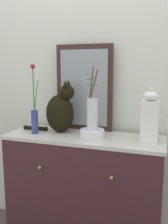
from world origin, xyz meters
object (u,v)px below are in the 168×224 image
object	(u,v)px
bowl_porcelain	(92,134)
jar_lidded_porcelain	(150,117)
cat_sitting	(60,111)
sideboard	(84,193)
vase_glass_clear	(92,112)
vase_slim_green	(35,116)
mirror_leaning	(84,88)

from	to	relation	value
bowl_porcelain	jar_lidded_porcelain	xyz separation A→B (m)	(0.40, 0.03, 0.14)
cat_sitting	jar_lidded_porcelain	distance (m)	0.68
sideboard	cat_sitting	size ratio (longest dim) A/B	2.70
cat_sitting	vase_glass_clear	xyz separation A→B (m)	(0.28, -0.07, 0.02)
vase_slim_green	bowl_porcelain	xyz separation A→B (m)	(0.45, 0.02, -0.11)
sideboard	mirror_leaning	world-z (taller)	mirror_leaning
vase_slim_green	mirror_leaning	bearing A→B (deg)	36.56
vase_slim_green	vase_glass_clear	distance (m)	0.46
vase_glass_clear	cat_sitting	bearing A→B (deg)	165.64
mirror_leaning	jar_lidded_porcelain	distance (m)	0.59
mirror_leaning	bowl_porcelain	size ratio (longest dim) A/B	3.83
cat_sitting	vase_glass_clear	size ratio (longest dim) A/B	0.97
cat_sitting	bowl_porcelain	bearing A→B (deg)	-14.75
sideboard	mirror_leaning	xyz separation A→B (m)	(-0.06, 0.18, 0.80)
sideboard	mirror_leaning	distance (m)	0.82
vase_glass_clear	bowl_porcelain	bearing A→B (deg)	-60.41
vase_slim_green	bowl_porcelain	bearing A→B (deg)	3.14
mirror_leaning	vase_glass_clear	distance (m)	0.29
cat_sitting	mirror_leaning	bearing A→B (deg)	43.08
sideboard	vase_slim_green	size ratio (longest dim) A/B	2.24
sideboard	bowl_porcelain	size ratio (longest dim) A/B	6.66
bowl_porcelain	jar_lidded_porcelain	bearing A→B (deg)	4.53
jar_lidded_porcelain	bowl_porcelain	bearing A→B (deg)	-175.47
sideboard	mirror_leaning	size ratio (longest dim) A/B	1.74
sideboard	vase_glass_clear	bearing A→B (deg)	-19.54
mirror_leaning	bowl_porcelain	xyz separation A→B (m)	(0.13, -0.21, -0.31)
cat_sitting	bowl_porcelain	size ratio (longest dim) A/B	2.47
mirror_leaning	vase_slim_green	distance (m)	0.45
mirror_leaning	cat_sitting	size ratio (longest dim) A/B	1.55
bowl_porcelain	cat_sitting	bearing A→B (deg)	165.25
vase_slim_green	jar_lidded_porcelain	distance (m)	0.85
mirror_leaning	cat_sitting	world-z (taller)	mirror_leaning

